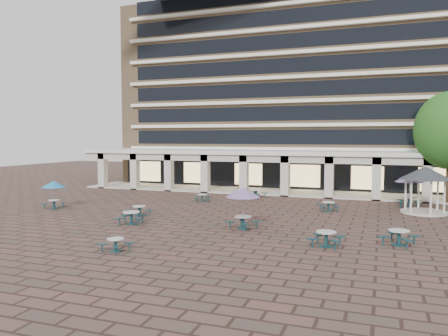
{
  "coord_description": "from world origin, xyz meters",
  "views": [
    {
      "loc": [
        10.98,
        -29.58,
        5.74
      ],
      "look_at": [
        -0.85,
        3.0,
        3.32
      ],
      "focal_mm": 35.0,
      "sensor_mm": 36.0,
      "label": 1
    }
  ],
  "objects_px": {
    "gazebo": "(425,178)",
    "planter_left": "(240,188)",
    "picnic_table_1": "(131,217)",
    "planter_right": "(281,191)",
    "picnic_table_2": "(116,243)"
  },
  "relations": [
    {
      "from": "picnic_table_2",
      "to": "planter_left",
      "type": "distance_m",
      "value": 23.93
    },
    {
      "from": "picnic_table_2",
      "to": "planter_left",
      "type": "height_order",
      "value": "planter_left"
    },
    {
      "from": "picnic_table_1",
      "to": "planter_left",
      "type": "bearing_deg",
      "value": 66.79
    },
    {
      "from": "planter_left",
      "to": "planter_right",
      "type": "xyz_separation_m",
      "value": [
        4.36,
        0.0,
        -0.1
      ]
    },
    {
      "from": "picnic_table_1",
      "to": "planter_right",
      "type": "bearing_deg",
      "value": 53.42
    },
    {
      "from": "planter_left",
      "to": "planter_right",
      "type": "bearing_deg",
      "value": 0.0
    },
    {
      "from": "gazebo",
      "to": "planter_left",
      "type": "relative_size",
      "value": 2.53
    },
    {
      "from": "gazebo",
      "to": "picnic_table_1",
      "type": "bearing_deg",
      "value": -148.88
    },
    {
      "from": "gazebo",
      "to": "planter_left",
      "type": "bearing_deg",
      "value": 159.06
    },
    {
      "from": "picnic_table_1",
      "to": "planter_left",
      "type": "distance_m",
      "value": 17.78
    },
    {
      "from": "picnic_table_2",
      "to": "planter_right",
      "type": "height_order",
      "value": "planter_right"
    },
    {
      "from": "picnic_table_2",
      "to": "planter_right",
      "type": "relative_size",
      "value": 1.08
    },
    {
      "from": "picnic_table_1",
      "to": "planter_right",
      "type": "xyz_separation_m",
      "value": [
        6.21,
        17.68,
        -0.07
      ]
    },
    {
      "from": "picnic_table_2",
      "to": "planter_left",
      "type": "xyz_separation_m",
      "value": [
        -1.11,
        23.9,
        0.14
      ]
    },
    {
      "from": "planter_left",
      "to": "picnic_table_1",
      "type": "bearing_deg",
      "value": -95.97
    }
  ]
}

